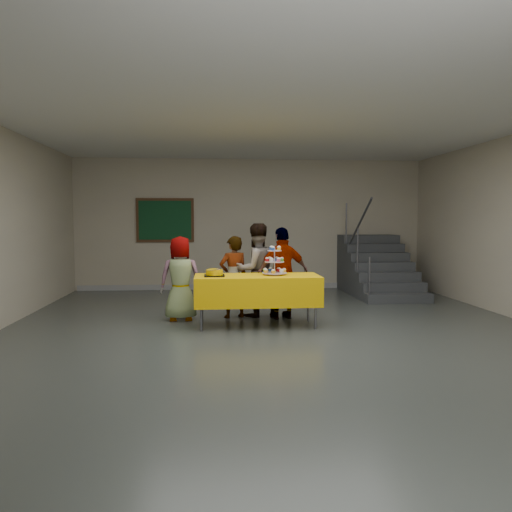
% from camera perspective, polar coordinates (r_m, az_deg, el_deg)
% --- Properties ---
extents(room_shell, '(10.00, 10.04, 3.02)m').
position_cam_1_polar(room_shell, '(6.64, 2.75, 8.66)').
color(room_shell, '#4C514C').
rests_on(room_shell, ground).
extents(bake_table, '(1.88, 0.78, 0.77)m').
position_cam_1_polar(bake_table, '(7.55, 0.13, -3.85)').
color(bake_table, '#595960').
rests_on(bake_table, ground).
extents(cupcake_stand, '(0.38, 0.38, 0.44)m').
position_cam_1_polar(cupcake_stand, '(7.60, 2.12, -0.91)').
color(cupcake_stand, silver).
rests_on(cupcake_stand, bake_table).
extents(bear_cake, '(0.32, 0.36, 0.12)m').
position_cam_1_polar(bear_cake, '(7.45, -4.77, -1.86)').
color(bear_cake, black).
rests_on(bear_cake, bake_table).
extents(schoolchild_a, '(0.68, 0.47, 1.35)m').
position_cam_1_polar(schoolchild_a, '(8.06, -8.62, -2.54)').
color(schoolchild_a, slate).
rests_on(schoolchild_a, ground).
extents(schoolchild_b, '(0.57, 0.47, 1.34)m').
position_cam_1_polar(schoolchild_b, '(8.19, -2.58, -2.41)').
color(schoolchild_b, slate).
rests_on(schoolchild_b, ground).
extents(schoolchild_c, '(0.91, 0.82, 1.55)m').
position_cam_1_polar(schoolchild_c, '(8.27, 0.00, -1.62)').
color(schoolchild_c, slate).
rests_on(schoolchild_c, ground).
extents(schoolchild_d, '(0.93, 0.56, 1.49)m').
position_cam_1_polar(schoolchild_d, '(8.11, 3.10, -1.96)').
color(schoolchild_d, slate).
rests_on(schoolchild_d, ground).
extents(staircase, '(1.30, 2.40, 2.04)m').
position_cam_1_polar(staircase, '(11.32, 13.50, -1.64)').
color(staircase, '#424447').
rests_on(staircase, ground).
extents(noticeboard, '(1.30, 0.05, 1.00)m').
position_cam_1_polar(noticeboard, '(11.55, -10.35, 4.05)').
color(noticeboard, '#472B16').
rests_on(noticeboard, ground).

